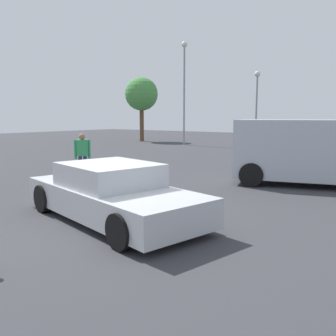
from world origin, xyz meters
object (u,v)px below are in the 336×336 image
at_px(pedestrian, 82,152).
at_px(light_post_near, 184,77).
at_px(van_white, 314,150).
at_px(sedan_foreground, 112,194).
at_px(light_post_mid, 257,94).

relative_size(pedestrian, light_post_near, 0.21).
bearing_deg(light_post_near, van_white, -41.80).
relative_size(sedan_foreground, light_post_mid, 0.88).
height_order(van_white, pedestrian, van_white).
bearing_deg(sedan_foreground, light_post_near, 132.24).
xyz_separation_m(sedan_foreground, light_post_near, (-10.23, 18.00, 4.55)).
distance_m(pedestrian, light_post_near, 16.46).
relative_size(van_white, light_post_near, 0.68).
bearing_deg(van_white, light_post_mid, -77.54).
distance_m(van_white, light_post_mid, 16.94).
bearing_deg(light_post_mid, light_post_near, -143.44).
xyz_separation_m(pedestrian, light_post_near, (-5.65, 14.88, 4.17)).
xyz_separation_m(van_white, pedestrian, (-6.97, -3.60, -0.19)).
bearing_deg(van_white, light_post_near, -58.55).
distance_m(sedan_foreground, light_post_near, 21.20).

